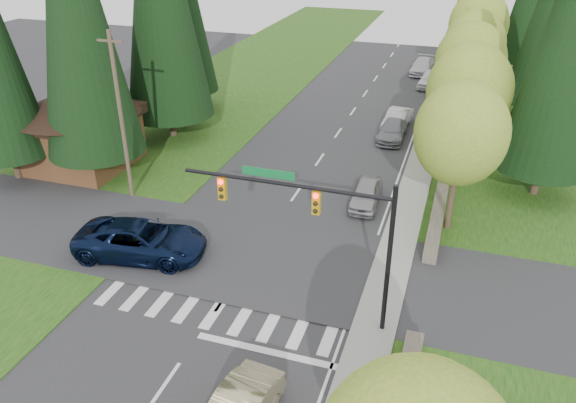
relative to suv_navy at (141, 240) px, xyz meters
The scene contains 26 objects.
ground 8.41m from the suv_navy, 49.86° to the right, with size 120.00×120.00×0.00m, color #28282B.
grass_east 22.89m from the suv_navy, 36.51° to the left, with size 14.00×110.00×0.06m, color #154111.
grass_west 15.62m from the suv_navy, 119.22° to the left, with size 14.00×110.00×0.06m, color #154111.
cross_street 5.70m from the suv_navy, 16.66° to the left, with size 120.00×8.00×0.10m, color #28282B.
sidewalk_east 19.89m from the suv_navy, 51.80° to the left, with size 1.80×80.00×0.13m, color gray.
curb_east 19.37m from the suv_navy, 53.77° to the left, with size 0.20×80.00×0.13m, color gray.
stone_wall_north 27.45m from the suv_navy, 59.36° to the left, with size 0.70×40.00×0.70m, color #4C4438.
traffic_signal 10.74m from the suv_navy, 10.96° to the right, with size 8.70×0.37×6.80m.
brown_building 13.10m from the suv_navy, 138.14° to the left, with size 8.40×8.40×5.40m.
utility_pole 8.14m from the suv_navy, 126.24° to the left, with size 1.60×0.24×10.00m.
decid_tree_0 17.11m from the suv_navy, 27.56° to the left, with size 4.80×4.80×8.37m.
decid_tree_1 21.29m from the suv_navy, 44.85° to the left, with size 5.20×5.20×8.80m.
decid_tree_2 26.50m from the suv_navy, 56.17° to the left, with size 5.00×5.00×8.82m.
decid_tree_3 32.47m from the suv_navy, 62.99° to the left, with size 5.00×5.00×8.55m.
decid_tree_4 38.86m from the suv_navy, 67.59° to the left, with size 5.40×5.40×9.18m.
decid_tree_5 45.24m from the suv_navy, 71.22° to the left, with size 4.80×4.80×8.30m.
decid_tree_6 51.95m from the suv_navy, 73.62° to the left, with size 5.20×5.20×8.86m.
conifer_w_a 14.61m from the suv_navy, 135.00° to the left, with size 6.12×6.12×19.80m.
conifer_w_b 18.06m from the suv_navy, 132.43° to the left, with size 5.44×5.44×17.80m.
conifer_e_a 25.30m from the suv_navy, 35.07° to the left, with size 5.44×5.44×17.80m.
suv_navy is the anchor object (origin of this frame).
parked_car_a 13.25m from the suv_navy, 42.62° to the left, with size 1.66×4.12×1.40m, color #9E9DA1.
parked_car_b 22.30m from the suv_navy, 64.54° to the left, with size 1.92×4.73×1.37m, color gray.
parked_car_c 24.56m from the suv_navy, 67.02° to the left, with size 1.58×4.53×1.49m, color #ABABB0.
parked_car_d 36.93m from the suv_navy, 72.69° to the left, with size 1.87×4.65×1.58m, color white.
parked_car_e 41.36m from the suv_navy, 76.46° to the left, with size 2.13×5.25×1.52m, color silver.
Camera 1 is at (9.14, -14.20, 15.86)m, focal length 35.00 mm.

